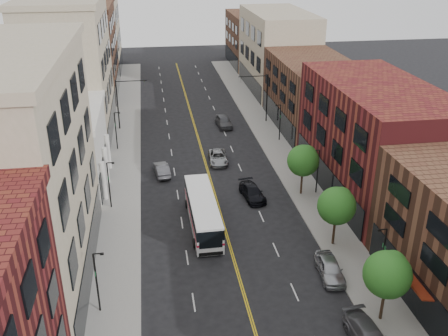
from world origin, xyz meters
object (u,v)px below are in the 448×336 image
car_lane_a (252,192)px  car_lane_b (218,157)px  car_parked_far (330,268)px  car_lane_behind (162,169)px  city_bus (203,210)px  car_lane_c (224,121)px

car_lane_a → car_lane_b: bearing=94.8°
car_parked_far → car_lane_b: car_parked_far is taller
car_lane_b → car_lane_behind: bearing=-156.3°
car_lane_behind → car_lane_a: (9.37, -7.35, -0.02)m
car_lane_behind → city_bus: bearing=98.9°
city_bus → car_lane_b: 15.27m
city_bus → car_lane_b: bearing=75.6°
city_bus → car_parked_far: size_ratio=2.48×
car_lane_b → car_lane_c: bearing=81.5°
city_bus → car_lane_b: size_ratio=2.30×
car_lane_behind → car_lane_a: bearing=134.8°
car_lane_behind → car_lane_b: size_ratio=0.89×
car_parked_far → car_lane_c: car_lane_c is taller
car_lane_b → car_lane_a: bearing=-74.0°
city_bus → car_lane_c: city_bus is taller
car_lane_a → car_lane_c: bearing=81.1°
car_parked_far → car_lane_a: bearing=107.7°
city_bus → car_lane_a: size_ratio=2.36×
car_lane_a → car_lane_b: size_ratio=0.97×
car_lane_b → car_lane_c: (2.65, 12.85, 0.15)m
city_bus → car_lane_behind: 12.68m
city_bus → car_parked_far: 13.48m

